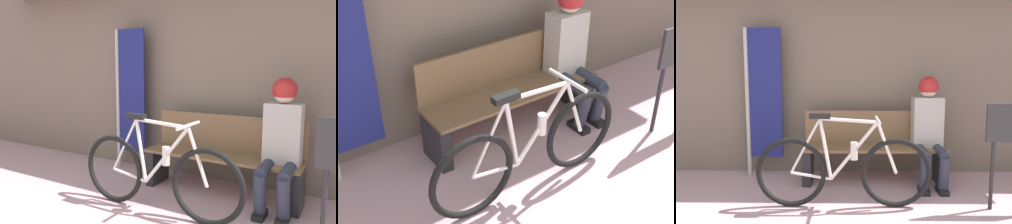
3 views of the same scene
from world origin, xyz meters
TOP-DOWN VIEW (x-y plane):
  - storefront_wall at (0.00, 2.89)m, footprint 12.00×0.56m
  - park_bench_near at (0.33, 2.46)m, footprint 1.66×0.42m
  - bicycle at (-0.02, 1.70)m, footprint 1.69×0.40m
  - person_seated at (0.95, 2.36)m, footprint 0.34×0.59m
  - banner_pole at (-1.05, 2.65)m, footprint 0.45×0.05m

SIDE VIEW (x-z plane):
  - bicycle at x=-0.02m, z-range -0.09..0.83m
  - park_bench_near at x=0.33m, z-range -0.03..0.81m
  - person_seated at x=0.95m, z-range 0.09..1.35m
  - banner_pole at x=-1.05m, z-range 0.09..1.92m
  - storefront_wall at x=0.00m, z-range 0.06..3.26m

